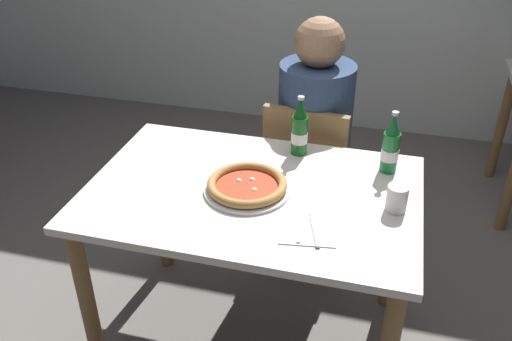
# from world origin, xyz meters

# --- Properties ---
(ground_plane) EXTENTS (8.00, 8.00, 0.00)m
(ground_plane) POSITION_xyz_m (0.00, 0.00, 0.00)
(ground_plane) COLOR slate
(dining_table_main) EXTENTS (1.20, 0.80, 0.75)m
(dining_table_main) POSITION_xyz_m (0.00, 0.00, 0.64)
(dining_table_main) COLOR silver
(dining_table_main) RESTS_ON ground_plane
(chair_behind_table) EXTENTS (0.44, 0.44, 0.85)m
(chair_behind_table) POSITION_xyz_m (0.11, 0.61, 0.48)
(chair_behind_table) COLOR olive
(chair_behind_table) RESTS_ON ground_plane
(diner_seated) EXTENTS (0.34, 0.34, 1.21)m
(diner_seated) POSITION_xyz_m (0.12, 0.66, 0.58)
(diner_seated) COLOR #2D3342
(diner_seated) RESTS_ON ground_plane
(pizza_margherita_near) EXTENTS (0.31, 0.31, 0.04)m
(pizza_margherita_near) POSITION_xyz_m (-0.02, -0.02, 0.77)
(pizza_margherita_near) COLOR white
(pizza_margherita_near) RESTS_ON dining_table_main
(beer_bottle_left) EXTENTS (0.07, 0.07, 0.25)m
(beer_bottle_left) POSITION_xyz_m (0.11, 0.31, 0.85)
(beer_bottle_left) COLOR #14591E
(beer_bottle_left) RESTS_ON dining_table_main
(beer_bottle_center) EXTENTS (0.07, 0.07, 0.25)m
(beer_bottle_center) POSITION_xyz_m (0.47, 0.26, 0.85)
(beer_bottle_center) COLOR #196B2D
(beer_bottle_center) RESTS_ON dining_table_main
(napkin_with_cutlery) EXTENTS (0.20, 0.20, 0.01)m
(napkin_with_cutlery) POSITION_xyz_m (0.24, -0.18, 0.75)
(napkin_with_cutlery) COLOR white
(napkin_with_cutlery) RESTS_ON dining_table_main
(paper_cup) EXTENTS (0.07, 0.07, 0.09)m
(paper_cup) POSITION_xyz_m (0.51, 0.00, 0.80)
(paper_cup) COLOR white
(paper_cup) RESTS_ON dining_table_main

